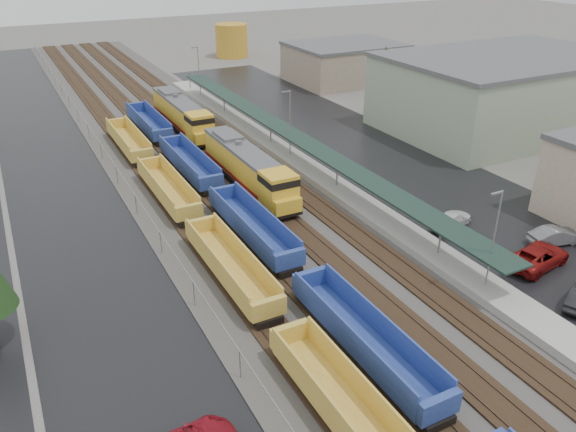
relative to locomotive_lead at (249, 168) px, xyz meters
name	(u,v)px	position (x,y,z in m)	size (l,w,h in m)	color
ballast_strip	(183,146)	(-2.00, 15.51, -2.22)	(20.00, 160.00, 0.08)	#302D2B
trackbed	(182,145)	(-2.00, 15.51, -2.10)	(14.60, 160.00, 0.22)	black
west_parking_lot	(52,168)	(-17.00, 15.51, -2.25)	(10.00, 160.00, 0.02)	black
east_commuter_lot	(359,147)	(17.00, 5.51, -2.25)	(16.00, 100.00, 0.02)	black
station_platform	(290,154)	(7.50, 5.52, -1.53)	(3.00, 80.00, 8.00)	#9E9B93
chainlink_fence	(103,150)	(-11.50, 13.95, -0.65)	(0.08, 160.04, 2.02)	gray
industrial_buildings	(504,101)	(35.76, 1.35, 1.99)	(32.52, 75.30, 9.50)	tan
distant_hills	(172,5)	(42.79, 166.19, -2.26)	(301.00, 140.00, 25.20)	#505D48
tree_east	(384,73)	(26.00, 13.51, 4.21)	(4.40, 4.40, 10.00)	#332316
locomotive_lead	(249,168)	(0.00, 0.00, 0.00)	(2.82, 18.58, 4.21)	black
locomotive_trail	(183,115)	(0.00, 21.00, 0.00)	(2.82, 18.58, 4.21)	black
well_string_yellow	(279,325)	(-8.00, -22.43, -1.14)	(2.51, 92.88, 2.23)	gold
well_string_blue	(299,274)	(-4.00, -17.77, -1.11)	(2.58, 95.97, 2.29)	navy
storage_tank	(232,41)	(25.05, 65.14, 1.06)	(6.65, 6.65, 6.65)	gold
parked_car_east_b	(538,257)	(13.71, -23.69, -1.44)	(5.89, 2.72, 1.64)	maroon
parked_car_east_c	(452,220)	(12.41, -15.63, -1.58)	(4.68, 1.90, 1.36)	white
parked_car_east_e	(555,236)	(17.84, -21.95, -1.53)	(4.47, 1.56, 1.47)	slate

